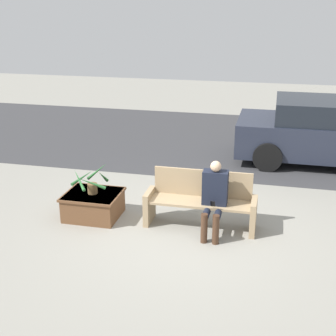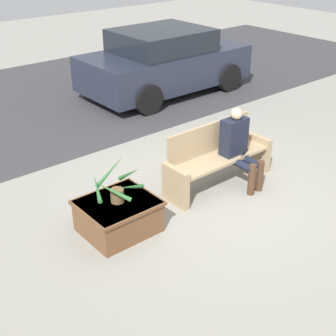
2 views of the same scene
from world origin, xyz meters
The scene contains 7 objects.
ground_plane centered at (0.00, 0.00, 0.00)m, with size 30.00×30.00×0.00m, color gray.
road_surface centered at (0.00, 5.33, 0.00)m, with size 20.00×6.00×0.01m, color #38383A.
bench centered at (0.25, 0.27, 0.43)m, with size 1.79×0.49×0.90m.
person_seated centered at (0.49, 0.07, 0.63)m, with size 0.39×0.63×1.17m.
planter_box centered at (-1.57, 0.17, 0.23)m, with size 0.93×0.81×0.43m.
potted_plant centered at (-1.58, 0.17, 0.64)m, with size 0.65×0.67×0.51m.
parked_car centered at (2.38, 4.07, 0.71)m, with size 3.80×1.98×1.44m.
Camera 1 is at (1.32, -6.60, 3.47)m, focal length 50.00 mm.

